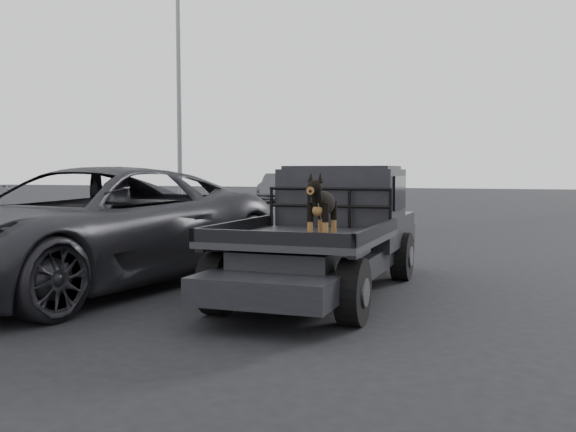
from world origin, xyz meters
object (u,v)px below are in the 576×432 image
(flatbed_ute, at_px, (325,261))
(dog, at_px, (322,209))
(distant_car_a, at_px, (280,188))
(parked_suv, at_px, (89,227))

(flatbed_ute, bearing_deg, dog, -74.68)
(dog, bearing_deg, distant_car_a, 111.41)
(dog, xyz_separation_m, distant_car_a, (-10.52, 26.82, -0.49))
(parked_suv, height_order, distant_car_a, parked_suv)
(flatbed_ute, xyz_separation_m, parked_suv, (-3.42, -0.70, 0.44))
(dog, distance_m, distant_car_a, 28.81)
(parked_suv, bearing_deg, dog, -2.57)
(distant_car_a, bearing_deg, parked_suv, -85.74)
(dog, height_order, distant_car_a, dog)
(dog, distance_m, parked_suv, 3.95)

